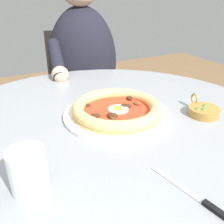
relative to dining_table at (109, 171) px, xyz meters
The scene contains 7 objects.
dining_table is the anchor object (origin of this frame).
pizza_on_plate 0.19m from the dining_table, 140.46° to the right, with size 0.31×0.31×0.04m.
water_glass 0.34m from the dining_table, 32.52° to the left, with size 0.07×0.07×0.09m.
steak_knife 0.38m from the dining_table, 94.35° to the left, with size 0.05×0.21×0.01m.
olive_pan 0.33m from the dining_table, 166.12° to the left, with size 0.09×0.12×0.05m.
diner_person 0.73m from the dining_table, 105.96° to the right, with size 0.44×0.48×1.19m.
cafe_chair_diner 0.88m from the dining_table, 106.09° to the right, with size 0.54×0.54×0.86m.
Camera 1 is at (0.27, 0.55, 1.09)m, focal length 41.56 mm.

